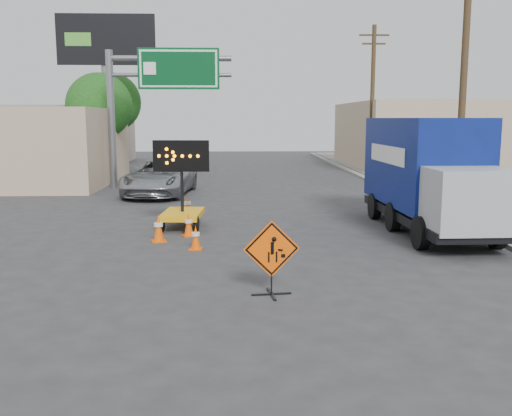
{
  "coord_description": "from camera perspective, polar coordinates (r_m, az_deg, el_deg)",
  "views": [
    {
      "loc": [
        -0.32,
        -10.94,
        3.49
      ],
      "look_at": [
        0.15,
        2.2,
        1.41
      ],
      "focal_mm": 40.0,
      "sensor_mm": 36.0,
      "label": 1
    }
  ],
  "objects": [
    {
      "name": "cone_b",
      "position": [
        16.47,
        -9.72,
        -2.01
      ],
      "size": [
        0.49,
        0.49,
        0.78
      ],
      "rotation": [
        0.0,
        0.0,
        0.29
      ],
      "color": "#FE5505",
      "rests_on": "ground"
    },
    {
      "name": "cone_a",
      "position": [
        15.37,
        -6.05,
        -2.94
      ],
      "size": [
        0.37,
        0.37,
        0.66
      ],
      "rotation": [
        0.0,
        0.0,
        -0.12
      ],
      "color": "#FE5505",
      "rests_on": "ground"
    },
    {
      "name": "curb_right",
      "position": [
        27.23,
        14.01,
        1.46
      ],
      "size": [
        0.4,
        60.0,
        0.12
      ],
      "primitive_type": "cube",
      "color": "gray",
      "rests_on": "ground"
    },
    {
      "name": "storefront_left_far",
      "position": [
        47.3,
        -20.27,
        6.86
      ],
      "size": [
        12.0,
        10.0,
        4.4
      ],
      "primitive_type": "cube",
      "color": "#9F8F85",
      "rests_on": "ground"
    },
    {
      "name": "cone_c",
      "position": [
        17.14,
        -6.76,
        -1.64
      ],
      "size": [
        0.46,
        0.46,
        0.71
      ],
      "rotation": [
        0.0,
        0.0,
        0.36
      ],
      "color": "#FE5505",
      "rests_on": "ground"
    },
    {
      "name": "billboard",
      "position": [
        37.88,
        -14.75,
        14.54
      ],
      "size": [
        6.1,
        0.54,
        9.85
      ],
      "color": "slate",
      "rests_on": "ground"
    },
    {
      "name": "utility_pole_far",
      "position": [
        35.94,
        11.55,
        10.69
      ],
      "size": [
        1.8,
        0.26,
        9.0
      ],
      "color": "#48371F",
      "rests_on": "ground"
    },
    {
      "name": "utility_pole_near",
      "position": [
        22.56,
        20.01,
        11.47
      ],
      "size": [
        1.8,
        0.26,
        9.0
      ],
      "color": "#48371F",
      "rests_on": "ground"
    },
    {
      "name": "tree_left_near",
      "position": [
        33.83,
        -15.39,
        9.79
      ],
      "size": [
        3.71,
        3.71,
        6.03
      ],
      "color": "#48371F",
      "rests_on": "ground"
    },
    {
      "name": "tree_left_far",
      "position": [
        41.87,
        -14.24,
        10.21
      ],
      "size": [
        4.1,
        4.1,
        6.66
      ],
      "color": "#48371F",
      "rests_on": "ground"
    },
    {
      "name": "arrow_board",
      "position": [
        18.41,
        -7.37,
        -0.04
      ],
      "size": [
        1.78,
        2.05,
        2.81
      ],
      "rotation": [
        0.0,
        0.0,
        -0.07
      ],
      "color": "#F5A70D",
      "rests_on": "ground"
    },
    {
      "name": "cone_d",
      "position": [
        20.6,
        -6.86,
        0.22
      ],
      "size": [
        0.5,
        0.5,
        0.76
      ],
      "rotation": [
        0.0,
        0.0,
        -0.37
      ],
      "color": "#FE5505",
      "rests_on": "ground"
    },
    {
      "name": "construction_sign",
      "position": [
        11.3,
        1.57,
        -4.8
      ],
      "size": [
        1.14,
        0.81,
        1.51
      ],
      "rotation": [
        0.0,
        0.0,
        0.12
      ],
      "color": "black",
      "rests_on": "ground"
    },
    {
      "name": "pickup_truck",
      "position": [
        26.5,
        -9.58,
        3.03
      ],
      "size": [
        3.16,
        6.0,
        1.61
      ],
      "primitive_type": "imported",
      "rotation": [
        0.0,
        0.0,
        -0.09
      ],
      "color": "#A2A3A8",
      "rests_on": "ground"
    },
    {
      "name": "sidewalk_right",
      "position": [
        27.95,
        18.55,
        1.48
      ],
      "size": [
        4.0,
        60.0,
        0.15
      ],
      "primitive_type": "cube",
      "color": "gray",
      "rests_on": "ground"
    },
    {
      "name": "box_truck",
      "position": [
        18.41,
        16.8,
        2.65
      ],
      "size": [
        2.48,
        7.41,
        3.5
      ],
      "rotation": [
        0.0,
        0.0,
        0.02
      ],
      "color": "black",
      "rests_on": "ground"
    },
    {
      "name": "ground",
      "position": [
        11.49,
        -0.36,
        -8.72
      ],
      "size": [
        100.0,
        100.0,
        0.0
      ],
      "primitive_type": "plane",
      "color": "#2D2D30",
      "rests_on": "ground"
    },
    {
      "name": "highway_gantry",
      "position": [
        29.23,
        -10.36,
        11.93
      ],
      "size": [
        6.18,
        0.38,
        6.9
      ],
      "color": "slate",
      "rests_on": "ground"
    },
    {
      "name": "building_right_far",
      "position": [
        43.07,
        16.1,
        7.04
      ],
      "size": [
        10.0,
        14.0,
        4.6
      ],
      "primitive_type": "cube",
      "color": "tan",
      "rests_on": "ground"
    }
  ]
}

